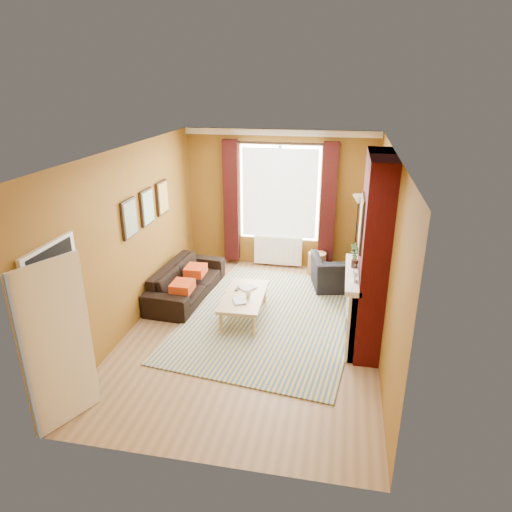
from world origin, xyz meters
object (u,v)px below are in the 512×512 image
(wicker_stool, at_px, (317,263))
(sofa, at_px, (186,281))
(floor_lamp, at_px, (358,213))
(armchair, at_px, (340,273))
(coffee_table, at_px, (244,297))

(wicker_stool, bearing_deg, sofa, -147.10)
(floor_lamp, bearing_deg, sofa, -153.87)
(sofa, height_order, floor_lamp, floor_lamp)
(armchair, xyz_separation_m, floor_lamp, (0.26, 0.63, 0.99))
(wicker_stool, distance_m, floor_lamp, 1.31)
(armchair, bearing_deg, floor_lamp, -125.02)
(armchair, bearing_deg, wicker_stool, -66.60)
(wicker_stool, bearing_deg, floor_lamp, 0.00)
(floor_lamp, bearing_deg, wicker_stool, 180.00)
(wicker_stool, xyz_separation_m, floor_lamp, (0.72, 0.00, 1.09))
(sofa, relative_size, wicker_stool, 4.50)
(sofa, relative_size, coffee_table, 1.56)
(sofa, relative_size, armchair, 2.04)
(armchair, distance_m, coffee_table, 2.09)
(wicker_stool, relative_size, floor_lamp, 0.27)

